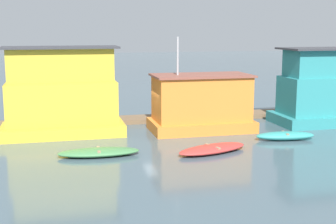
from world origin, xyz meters
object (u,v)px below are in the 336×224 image
at_px(dinghy_green, 99,152).
at_px(houseboat_yellow, 62,96).
at_px(houseboat_teal, 317,91).
at_px(dinghy_teal, 285,136).
at_px(houseboat_orange, 201,104).
at_px(dinghy_red, 212,149).

bearing_deg(dinghy_green, houseboat_yellow, 107.33).
distance_m(houseboat_teal, dinghy_green, 16.08).
xyz_separation_m(dinghy_green, dinghy_teal, (10.93, 0.97, 0.05)).
distance_m(houseboat_orange, dinghy_red, 5.64).
distance_m(dinghy_red, dinghy_teal, 5.33).
height_order(dinghy_green, dinghy_teal, dinghy_teal).
distance_m(houseboat_yellow, dinghy_red, 9.89).
bearing_deg(dinghy_teal, houseboat_orange, 137.70).
xyz_separation_m(houseboat_yellow, dinghy_teal, (12.58, -4.33, -2.19)).
relative_size(houseboat_yellow, dinghy_teal, 2.03).
bearing_deg(houseboat_orange, houseboat_yellow, 175.44).
height_order(houseboat_yellow, dinghy_green, houseboat_yellow).
bearing_deg(dinghy_teal, dinghy_red, -161.55).
bearing_deg(dinghy_red, houseboat_yellow, 141.38).
xyz_separation_m(houseboat_teal, dinghy_green, (-15.19, -4.87, -2.07)).
height_order(houseboat_orange, dinghy_green, houseboat_orange).
bearing_deg(houseboat_teal, houseboat_yellow, 178.56).
distance_m(houseboat_orange, dinghy_teal, 5.61).
height_order(houseboat_orange, dinghy_teal, houseboat_orange).
height_order(houseboat_orange, dinghy_red, houseboat_orange).
relative_size(dinghy_red, dinghy_teal, 1.22).
bearing_deg(houseboat_yellow, dinghy_green, -72.67).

